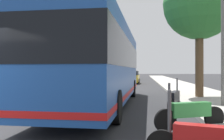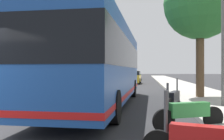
% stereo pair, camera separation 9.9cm
% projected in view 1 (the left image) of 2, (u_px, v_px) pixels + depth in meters
% --- Properties ---
extents(sidewalk_curb, '(110.00, 3.60, 0.14)m').
position_uv_depth(sidewalk_curb, '(207.00, 98.00, 13.60)').
color(sidewalk_curb, '#B2ADA3').
rests_on(sidewalk_curb, ground).
extents(lane_divider_line, '(110.00, 0.16, 0.01)m').
position_uv_depth(lane_divider_line, '(71.00, 97.00, 14.55)').
color(lane_divider_line, silver).
rests_on(lane_divider_line, ground).
extents(coach_bus, '(11.84, 2.78, 3.42)m').
position_uv_depth(coach_bus, '(102.00, 62.00, 11.09)').
color(coach_bus, '#1E4C9E').
rests_on(coach_bus, ground).
extents(motorcycle_nearest_curb, '(0.92, 1.92, 1.25)m').
position_uv_depth(motorcycle_nearest_curb, '(190.00, 113.00, 6.42)').
color(motorcycle_nearest_curb, black).
rests_on(motorcycle_nearest_curb, ground).
extents(motorcycle_by_tree, '(2.16, 0.74, 1.24)m').
position_uv_depth(motorcycle_by_tree, '(174.00, 98.00, 9.68)').
color(motorcycle_by_tree, black).
rests_on(motorcycle_by_tree, ground).
extents(car_oncoming, '(4.19, 1.80, 1.41)m').
position_uv_depth(car_oncoming, '(101.00, 75.00, 43.83)').
color(car_oncoming, '#2D7238').
rests_on(car_oncoming, ground).
extents(car_side_street, '(4.31, 1.88, 1.50)m').
position_uv_depth(car_side_street, '(132.00, 77.00, 29.39)').
color(car_side_street, gold).
rests_on(car_side_street, ground).
extents(car_behind_bus, '(4.61, 2.06, 1.40)m').
position_uv_depth(car_behind_bus, '(134.00, 76.00, 42.51)').
color(car_behind_bus, '#2D7238').
rests_on(car_behind_bus, ground).
extents(roadside_tree_mid_block, '(3.90, 3.90, 7.16)m').
position_uv_depth(roadside_tree_mid_block, '(199.00, 4.00, 13.44)').
color(roadside_tree_mid_block, brown).
rests_on(roadside_tree_mid_block, ground).
extents(utility_pole, '(0.23, 0.23, 6.80)m').
position_uv_depth(utility_pole, '(224.00, 25.00, 10.09)').
color(utility_pole, slate).
rests_on(utility_pole, ground).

